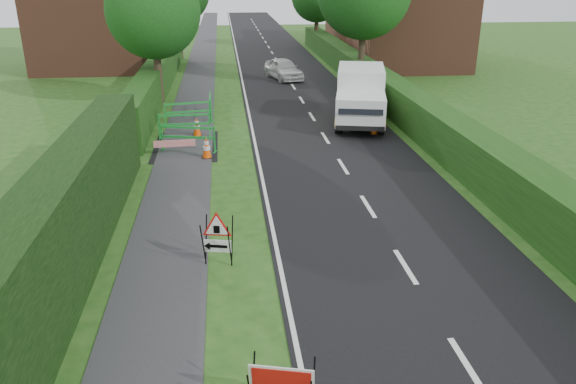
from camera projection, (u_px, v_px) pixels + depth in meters
ground at (303, 298)px, 11.66m from camera, size 120.00×120.00×0.00m
road_surface at (273, 55)px, 44.20m from camera, size 6.00×90.00×0.02m
footpath at (203, 56)px, 43.62m from camera, size 2.00×90.00×0.02m
hedge_west_near at (54, 313)px, 11.13m from camera, size 1.10×18.00×2.50m
hedge_west_far at (161, 90)px, 31.42m from camera, size 1.00×24.00×1.80m
hedge_east at (391, 110)px, 27.10m from camera, size 1.20×50.00×1.50m
house_west at (92, 24)px, 37.19m from camera, size 7.50×7.40×7.88m
house_east_a at (408, 24)px, 37.56m from camera, size 7.50×7.40×7.88m
house_east_b at (371, 9)px, 50.58m from camera, size 7.50×7.40×7.88m
tree_nw at (153, 11)px, 26.11m from camera, size 4.40×4.40×6.70m
triangle_sign at (216, 235)px, 12.62m from camera, size 0.92×0.92×1.13m
works_van at (360, 95)px, 24.38m from camera, size 3.07×5.41×2.33m
traffic_cone_0 at (375, 125)px, 22.96m from camera, size 0.38×0.38×0.79m
traffic_cone_1 at (365, 112)px, 24.95m from camera, size 0.38×0.38×0.79m
traffic_cone_2 at (364, 105)px, 26.26m from camera, size 0.38×0.38×0.79m
traffic_cone_3 at (207, 148)px, 20.06m from camera, size 0.38×0.38×0.79m
traffic_cone_4 at (197, 127)px, 22.69m from camera, size 0.38×0.38×0.79m
ped_barrier_0 at (188, 135)px, 20.70m from camera, size 2.08×0.84×1.00m
ped_barrier_1 at (184, 122)px, 22.43m from camera, size 2.07×0.39×1.00m
ped_barrier_2 at (188, 110)px, 24.37m from camera, size 2.09×0.69×1.00m
ped_barrier_3 at (210, 103)px, 25.57m from camera, size 0.37×2.06×1.00m
redwhite_plank at (175, 155)px, 20.49m from camera, size 1.50×0.12×0.25m
hatchback_car at (284, 69)px, 34.28m from camera, size 2.39×3.94×1.25m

